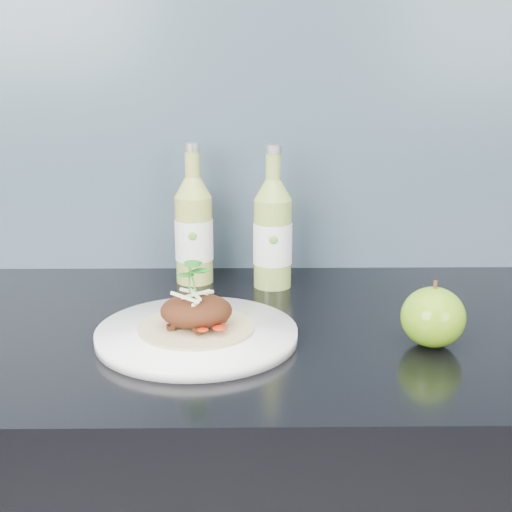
{
  "coord_description": "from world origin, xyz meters",
  "views": [
    {
      "loc": [
        -0.05,
        0.75,
        1.26
      ],
      "look_at": [
        -0.03,
        1.7,
        1.0
      ],
      "focal_mm": 50.0,
      "sensor_mm": 36.0,
      "label": 1
    }
  ],
  "objects_px": {
    "green_apple": "(433,317)",
    "cider_bottle_right": "(273,234)",
    "dinner_plate": "(197,334)",
    "cider_bottle_left": "(194,230)"
  },
  "relations": [
    {
      "from": "dinner_plate",
      "to": "cider_bottle_right",
      "type": "bearing_deg",
      "value": 65.09
    },
    {
      "from": "dinner_plate",
      "to": "cider_bottle_right",
      "type": "relative_size",
      "value": 1.24
    },
    {
      "from": "dinner_plate",
      "to": "cider_bottle_left",
      "type": "xyz_separation_m",
      "value": [
        -0.02,
        0.26,
        0.08
      ]
    },
    {
      "from": "green_apple",
      "to": "cider_bottle_right",
      "type": "xyz_separation_m",
      "value": [
        -0.2,
        0.26,
        0.05
      ]
    },
    {
      "from": "green_apple",
      "to": "cider_bottle_right",
      "type": "relative_size",
      "value": 0.43
    },
    {
      "from": "cider_bottle_right",
      "to": "green_apple",
      "type": "bearing_deg",
      "value": -69.12
    },
    {
      "from": "green_apple",
      "to": "dinner_plate",
      "type": "bearing_deg",
      "value": 175.81
    },
    {
      "from": "green_apple",
      "to": "cider_bottle_right",
      "type": "bearing_deg",
      "value": 127.77
    },
    {
      "from": "dinner_plate",
      "to": "cider_bottle_left",
      "type": "distance_m",
      "value": 0.28
    },
    {
      "from": "dinner_plate",
      "to": "cider_bottle_left",
      "type": "height_order",
      "value": "cider_bottle_left"
    }
  ]
}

